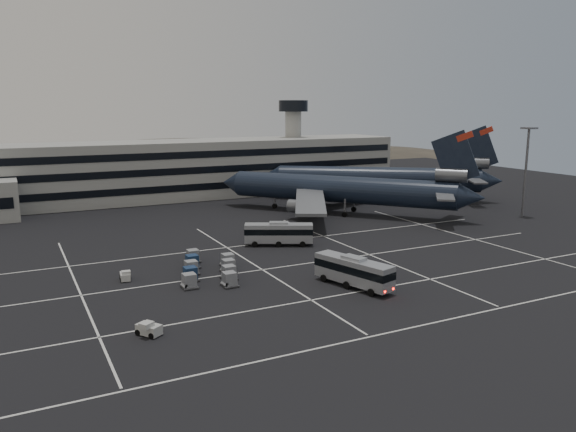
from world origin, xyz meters
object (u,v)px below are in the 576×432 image
object	(u,v)px
trijet_main	(343,189)
uld_cluster	(208,268)
bus_far	(279,233)
bus_near	(353,270)
tug_a	(125,276)

from	to	relation	value
trijet_main	uld_cluster	bearing A→B (deg)	176.41
bus_far	trijet_main	bearing A→B (deg)	-25.66
bus_near	tug_a	distance (m)	29.74
bus_near	tug_a	size ratio (longest dim) A/B	4.95
bus_near	uld_cluster	distance (m)	19.82
trijet_main	bus_far	size ratio (longest dim) A/B	4.29
trijet_main	uld_cluster	distance (m)	49.46
trijet_main	uld_cluster	size ratio (longest dim) A/B	3.02
bus_far	uld_cluster	xyz separation A→B (m)	(-15.73, -10.41, -1.24)
bus_far	bus_near	bearing A→B (deg)	-155.78
bus_far	uld_cluster	size ratio (longest dim) A/B	0.70
bus_near	bus_far	world-z (taller)	bus_near
bus_near	tug_a	world-z (taller)	bus_near
bus_near	uld_cluster	xyz separation A→B (m)	(-14.74, 13.20, -1.26)
trijet_main	bus_near	world-z (taller)	trijet_main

